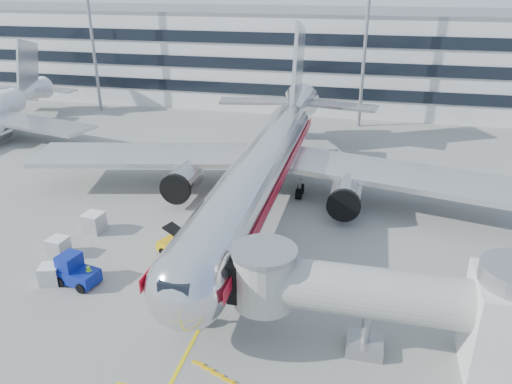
% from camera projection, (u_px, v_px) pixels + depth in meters
% --- Properties ---
extents(ground, '(180.00, 180.00, 0.00)m').
position_uv_depth(ground, '(234.00, 262.00, 39.91)').
color(ground, gray).
rests_on(ground, ground).
extents(lead_in_line, '(0.25, 70.00, 0.01)m').
position_uv_depth(lead_in_line, '(261.00, 209.00, 48.83)').
color(lead_in_line, yellow).
rests_on(lead_in_line, ground).
extents(main_jet, '(50.95, 48.70, 16.06)m').
position_uv_depth(main_jet, '(265.00, 163.00, 48.67)').
color(main_jet, silver).
rests_on(main_jet, ground).
extents(jet_bridge, '(17.80, 4.50, 7.00)m').
position_uv_depth(jet_bridge, '(399.00, 301.00, 28.68)').
color(jet_bridge, silver).
rests_on(jet_bridge, ground).
extents(terminal, '(150.00, 24.25, 15.60)m').
position_uv_depth(terminal, '(320.00, 56.00, 88.49)').
color(terminal, silver).
rests_on(terminal, ground).
extents(light_mast_west, '(2.40, 1.20, 25.45)m').
position_uv_depth(light_mast_west, '(90.00, 17.00, 78.72)').
color(light_mast_west, gray).
rests_on(light_mast_west, ground).
extents(light_mast_centre, '(2.40, 1.20, 25.45)m').
position_uv_depth(light_mast_centre, '(367.00, 23.00, 69.76)').
color(light_mast_centre, gray).
rests_on(light_mast_centre, ground).
extents(belt_loader, '(5.25, 3.34, 2.46)m').
position_uv_depth(belt_loader, '(186.00, 249.00, 40.35)').
color(belt_loader, '#E6AE09').
rests_on(belt_loader, ground).
extents(baggage_tug, '(3.36, 2.49, 2.30)m').
position_uv_depth(baggage_tug, '(75.00, 271.00, 36.80)').
color(baggage_tug, navy).
rests_on(baggage_tug, ground).
extents(cargo_container_left, '(1.82, 1.82, 1.75)m').
position_uv_depth(cargo_container_left, '(94.00, 223.00, 44.30)').
color(cargo_container_left, '#B7B9BE').
rests_on(cargo_container_left, ground).
extents(cargo_container_right, '(1.59, 1.59, 1.53)m').
position_uv_depth(cargo_container_right, '(59.00, 247.00, 40.61)').
color(cargo_container_right, '#B7B9BE').
rests_on(cargo_container_right, ground).
extents(cargo_container_front, '(1.74, 1.74, 1.48)m').
position_uv_depth(cargo_container_front, '(50.00, 274.00, 36.89)').
color(cargo_container_front, '#B7B9BE').
rests_on(cargo_container_front, ground).
extents(ramp_worker, '(0.69, 0.70, 1.63)m').
position_uv_depth(ramp_worker, '(90.00, 276.00, 36.57)').
color(ramp_worker, '#92EE19').
rests_on(ramp_worker, ground).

